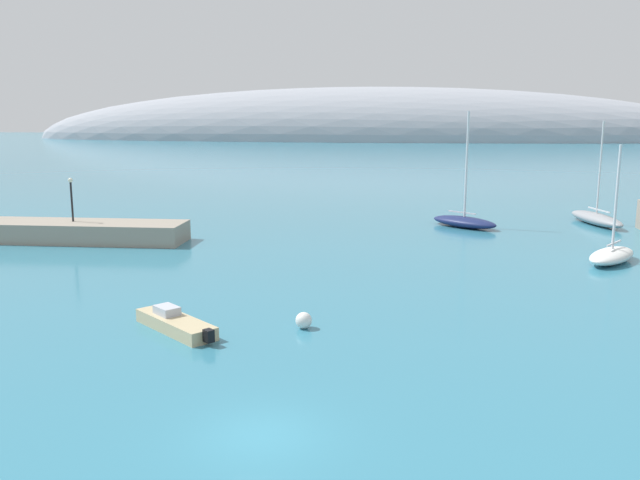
{
  "coord_description": "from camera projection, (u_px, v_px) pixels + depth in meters",
  "views": [
    {
      "loc": [
        4.48,
        -19.45,
        10.13
      ],
      "look_at": [
        -1.27,
        23.72,
        1.82
      ],
      "focal_mm": 37.8,
      "sensor_mm": 36.0,
      "label": 1
    }
  ],
  "objects": [
    {
      "name": "motorboat_sand_foreground",
      "position": [
        175.0,
        323.0,
        31.62
      ],
      "size": [
        4.87,
        4.43,
        1.02
      ],
      "rotation": [
        0.0,
        0.0,
        2.44
      ],
      "color": "#C6B284",
      "rests_on": "water"
    },
    {
      "name": "sailboat_navy_mid_mooring",
      "position": [
        464.0,
        221.0,
        59.98
      ],
      "size": [
        6.52,
        5.93,
        10.18
      ],
      "rotation": [
        0.0,
        0.0,
        5.6
      ],
      "color": "navy",
      "rests_on": "water"
    },
    {
      "name": "distant_ridge",
      "position": [
        369.0,
        140.0,
        248.78
      ],
      "size": [
        257.37,
        51.02,
        38.26
      ],
      "primitive_type": "ellipsoid",
      "color": "#999EA8",
      "rests_on": "ground"
    },
    {
      "name": "harbor_lamp_post",
      "position": [
        71.0,
        194.0,
        52.97
      ],
      "size": [
        0.36,
        0.36,
        3.46
      ],
      "color": "black",
      "rests_on": "breakwater_rocks"
    },
    {
      "name": "sailboat_white_near_shore",
      "position": [
        612.0,
        255.0,
        45.8
      ],
      "size": [
        5.04,
        5.95,
        8.01
      ],
      "rotation": [
        0.0,
        0.0,
        4.11
      ],
      "color": "white",
      "rests_on": "water"
    },
    {
      "name": "sailboat_grey_outer_mooring",
      "position": [
        596.0,
        218.0,
        61.39
      ],
      "size": [
        4.01,
        8.4,
        9.36
      ],
      "rotation": [
        0.0,
        0.0,
        1.84
      ],
      "color": "gray",
      "rests_on": "water"
    },
    {
      "name": "mooring_buoy_white",
      "position": [
        304.0,
        320.0,
        31.93
      ],
      "size": [
        0.79,
        0.79,
        0.79
      ],
      "primitive_type": "sphere",
      "color": "silver",
      "rests_on": "water"
    },
    {
      "name": "water",
      "position": [
        261.0,
        435.0,
        21.42
      ],
      "size": [
        600.0,
        600.0,
        0.0
      ],
      "primitive_type": "plane",
      "color": "teal",
      "rests_on": "ground"
    },
    {
      "name": "breakwater_rocks",
      "position": [
        42.0,
        231.0,
        53.67
      ],
      "size": [
        23.21,
        4.81,
        1.58
      ],
      "primitive_type": "cube",
      "rotation": [
        0.0,
        0.0,
        0.03
      ],
      "color": "gray",
      "rests_on": "ground"
    }
  ]
}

